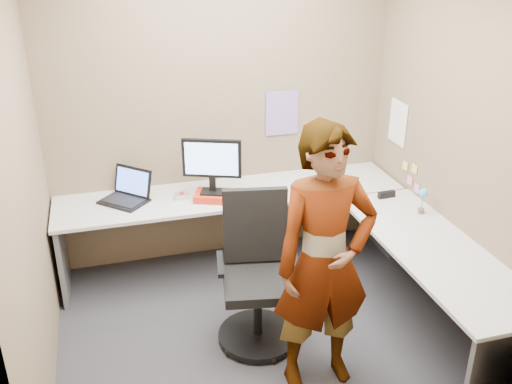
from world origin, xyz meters
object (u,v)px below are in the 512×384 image
object	(u,v)px
monitor	(212,161)
office_chair	(257,283)
person	(325,262)
desk	(302,232)

from	to	relation	value
monitor	office_chair	world-z (taller)	monitor
monitor	office_chair	size ratio (longest dim) A/B	0.42
office_chair	person	bearing A→B (deg)	-51.33
desk	person	distance (m)	1.01
desk	monitor	distance (m)	0.93
desk	monitor	xyz separation A→B (m)	(-0.61, 0.51, 0.47)
monitor	office_chair	xyz separation A→B (m)	(0.12, -0.92, -0.61)
desk	person	size ratio (longest dim) A/B	1.65
person	desk	bearing A→B (deg)	77.60
office_chair	person	size ratio (longest dim) A/B	0.61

